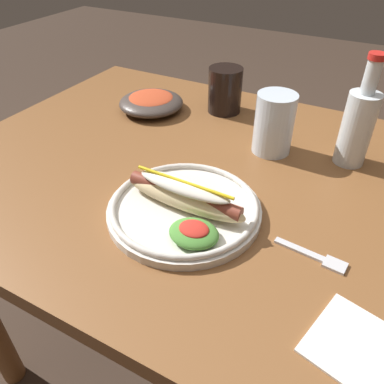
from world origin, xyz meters
name	(u,v)px	position (x,y,z in m)	size (l,w,h in m)	color
ground_plane	(203,354)	(0.00, 0.00, 0.00)	(8.00, 8.00, 0.00)	#3D2D23
dining_table	(208,207)	(0.00, 0.00, 0.63)	(1.18, 0.87, 0.74)	brown
hot_dog_plate	(185,206)	(0.03, -0.16, 0.76)	(0.28, 0.28, 0.08)	silver
fork	(316,257)	(0.27, -0.15, 0.74)	(0.12, 0.03, 0.00)	silver
soda_cup	(225,90)	(-0.10, 0.28, 0.80)	(0.09, 0.09, 0.12)	black
water_cup	(274,124)	(0.09, 0.14, 0.81)	(0.09, 0.09, 0.14)	silver
glass_bottle	(358,125)	(0.26, 0.18, 0.83)	(0.07, 0.07, 0.24)	silver
side_bowl	(151,102)	(-0.27, 0.19, 0.76)	(0.18, 0.18, 0.05)	#423833
napkin	(362,350)	(0.36, -0.28, 0.74)	(0.13, 0.12, 0.00)	white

